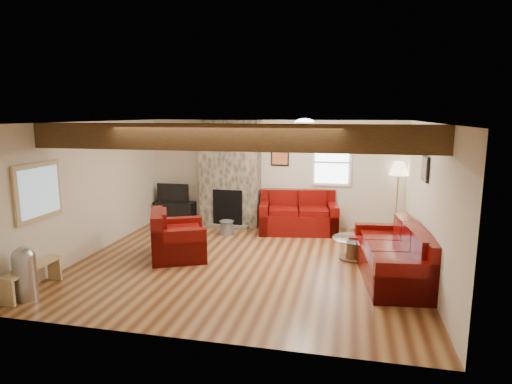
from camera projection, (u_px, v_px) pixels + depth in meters
room at (246, 194)px, 7.48m from camera, size 8.00×8.00×8.00m
oak_beam at (225, 137)px, 6.09m from camera, size 6.00×0.36×0.38m
chimney_breast at (230, 175)px, 10.09m from camera, size 1.40×0.67×2.50m
back_window at (332, 162)px, 9.75m from camera, size 0.90×0.08×1.10m
hatch_window at (38, 192)px, 6.63m from camera, size 0.08×1.00×0.90m
ceiling_dome at (305, 125)px, 7.94m from camera, size 0.40×0.40×0.18m
artwork_back at (280, 155)px, 9.97m from camera, size 0.42×0.06×0.52m
artwork_right at (425, 168)px, 7.06m from camera, size 0.06×0.55×0.42m
sofa_three at (392, 252)px, 6.93m from camera, size 1.19×2.33×0.86m
loveseat at (298, 212)px, 9.63m from camera, size 1.85×1.24×0.91m
armchair_red at (178, 234)px, 7.93m from camera, size 1.33×1.39×0.88m
coffee_table at (354, 248)px, 7.85m from camera, size 0.82×0.82×0.43m
tv_cabinet at (175, 212)px, 10.61m from camera, size 1.00×0.40×0.50m
television at (174, 192)px, 10.52m from camera, size 0.81×0.11×0.47m
floor_lamp at (399, 172)px, 9.32m from camera, size 0.41×0.41×1.61m
pine_bench at (32, 279)px, 6.40m from camera, size 0.25×1.08×0.41m
pedal_bin at (25, 273)px, 6.11m from camera, size 0.41×0.41×0.79m
coal_bucket at (227, 227)px, 9.48m from camera, size 0.34×0.34×0.32m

